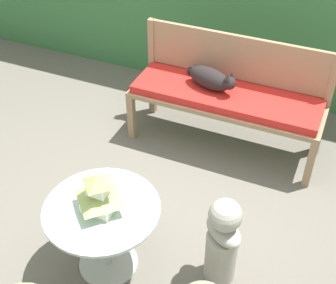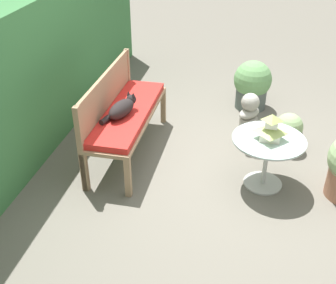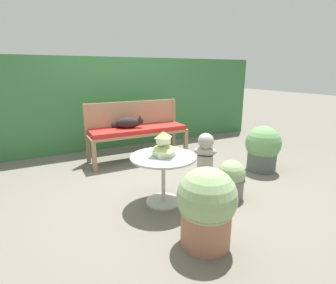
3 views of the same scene
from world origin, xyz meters
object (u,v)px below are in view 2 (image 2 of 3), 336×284
pagoda_birdhouse (271,128)px  potted_plant_table_near (288,132)px  patio_table (268,149)px  garden_bust (248,120)px  garden_bench (128,116)px  potted_plant_bench_left (252,85)px  cat (122,108)px

pagoda_birdhouse → potted_plant_table_near: (0.77, -0.25, -0.45)m
patio_table → garden_bust: (0.73, 0.22, -0.09)m
garden_bench → pagoda_birdhouse: bearing=-101.2°
garden_bust → garden_bench: bearing=145.3°
potted_plant_table_near → patio_table: bearing=162.0°
garden_bench → potted_plant_bench_left: potted_plant_bench_left is taller
garden_bench → potted_plant_bench_left: size_ratio=2.42×
pagoda_birdhouse → garden_bust: (0.73, 0.22, -0.33)m
garden_bust → potted_plant_table_near: bearing=-46.8°
garden_bench → potted_plant_table_near: garden_bench is taller
pagoda_birdhouse → potted_plant_bench_left: bearing=7.2°
potted_plant_table_near → garden_bust: bearing=95.3°
cat → potted_plant_bench_left: bearing=-23.3°
garden_bench → patio_table: (-0.31, -1.56, -0.04)m
cat → patio_table: bearing=-79.2°
potted_plant_table_near → potted_plant_bench_left: size_ratio=0.68×
potted_plant_bench_left → garden_bench: bearing=137.7°
garden_bench → pagoda_birdhouse: 1.60m
pagoda_birdhouse → garden_bust: size_ratio=0.40×
garden_bust → potted_plant_bench_left: garden_bust is taller
pagoda_birdhouse → potted_plant_bench_left: (1.77, 0.22, -0.34)m
cat → patio_table: (-0.16, -1.57, -0.20)m
patio_table → potted_plant_bench_left: potted_plant_bench_left is taller
garden_bench → cat: 0.22m
cat → garden_bust: cat is taller
garden_bench → cat: bearing=174.0°
patio_table → potted_plant_table_near: (0.77, -0.25, -0.22)m
cat → potted_plant_bench_left: size_ratio=0.72×
garden_bench → garden_bust: bearing=-72.6°
cat → pagoda_birdhouse: (-0.16, -1.57, 0.03)m
patio_table → garden_bust: size_ratio=1.06×
patio_table → garden_bench: bearing=78.8°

